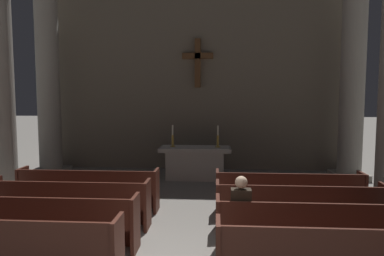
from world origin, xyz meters
The scene contains 14 objects.
pew_left_row_1 centered at (-2.23, -0.04, 0.48)m, with size 3.16×0.50×0.95m.
pew_left_row_2 centered at (-2.23, 1.00, 0.48)m, with size 3.16×0.50×0.95m.
pew_left_row_3 centered at (-2.23, 2.03, 0.48)m, with size 3.16×0.50×0.95m.
pew_left_row_4 centered at (-2.23, 3.07, 0.48)m, with size 3.16×0.50×0.95m.
pew_right_row_2 centered at (2.23, 1.00, 0.48)m, with size 3.16×0.50×0.95m.
pew_right_row_3 centered at (2.23, 2.03, 0.48)m, with size 3.16×0.50×0.95m.
pew_right_row_4 centered at (2.23, 3.07, 0.48)m, with size 3.16×0.50×0.95m.
column_left_third centered at (-4.80, 6.59, 2.92)m, with size 1.09×1.09×6.00m.
column_right_third centered at (4.80, 6.59, 2.92)m, with size 1.09×1.09×6.00m.
altar centered at (0.00, 6.23, 0.53)m, with size 2.20×0.90×1.01m.
candlestick_left centered at (-0.70, 6.23, 1.22)m, with size 0.16×0.16×0.67m.
candlestick_right centered at (0.70, 6.23, 1.22)m, with size 0.16×0.16×0.67m.
apse_with_cross centered at (0.00, 7.91, 3.37)m, with size 10.75×0.45×6.73m.
lone_worshipper centered at (1.05, 1.03, 0.69)m, with size 0.32×0.43×1.32m.
Camera 1 is at (0.64, -4.55, 2.58)m, focal length 32.95 mm.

